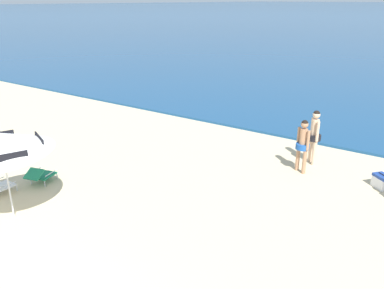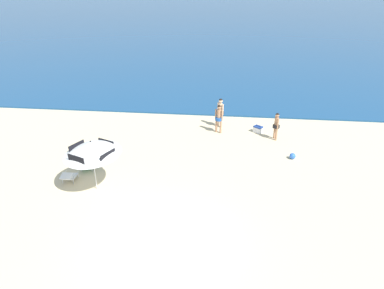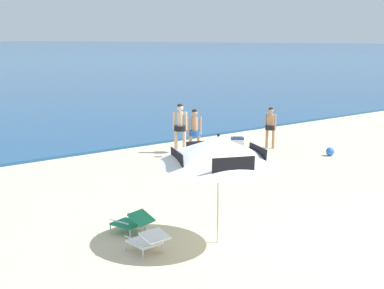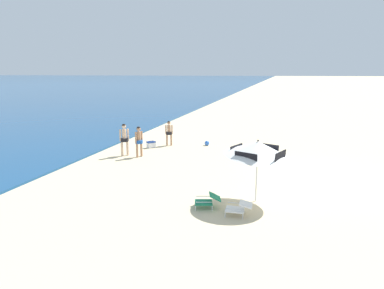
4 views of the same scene
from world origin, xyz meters
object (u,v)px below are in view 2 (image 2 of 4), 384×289
(lounge_chair_beside_umbrella, at_px, (87,165))
(person_wading_in, at_px, (219,117))
(lounge_chair_under_umbrella, at_px, (69,176))
(beach_umbrella_striped_main, at_px, (91,148))
(person_standing_near_shore, at_px, (220,111))
(person_standing_beside, at_px, (276,124))
(beach_ball, at_px, (293,156))
(cooler_box, at_px, (258,129))

(lounge_chair_beside_umbrella, bearing_deg, person_wading_in, 40.90)
(lounge_chair_under_umbrella, bearing_deg, beach_umbrella_striped_main, -16.92)
(person_standing_near_shore, relative_size, person_wading_in, 1.06)
(person_standing_near_shore, height_order, person_wading_in, person_standing_near_shore)
(person_standing_beside, bearing_deg, person_wading_in, 169.03)
(beach_umbrella_striped_main, height_order, lounge_chair_beside_umbrella, beach_umbrella_striped_main)
(lounge_chair_beside_umbrella, height_order, beach_ball, lounge_chair_beside_umbrella)
(cooler_box, height_order, beach_ball, cooler_box)
(lounge_chair_beside_umbrella, relative_size, person_standing_near_shore, 0.55)
(beach_ball, bearing_deg, cooler_box, 115.38)
(lounge_chair_under_umbrella, distance_m, beach_ball, 10.78)
(person_wading_in, height_order, cooler_box, person_wading_in)
(person_standing_near_shore, bearing_deg, lounge_chair_under_umbrella, -131.64)
(person_standing_beside, bearing_deg, person_standing_near_shore, 154.34)
(person_standing_near_shore, distance_m, cooler_box, 2.52)
(lounge_chair_under_umbrella, distance_m, person_standing_near_shore, 9.71)
(beach_umbrella_striped_main, bearing_deg, person_standing_beside, 36.84)
(lounge_chair_under_umbrella, height_order, person_wading_in, person_wading_in)
(person_standing_beside, height_order, beach_ball, person_standing_beside)
(person_wading_in, bearing_deg, beach_ball, -37.57)
(lounge_chair_under_umbrella, xyz_separation_m, person_standing_near_shore, (6.43, 7.23, 0.77))
(lounge_chair_under_umbrella, bearing_deg, person_wading_in, 44.78)
(cooler_box, bearing_deg, beach_umbrella_striped_main, -136.11)
(person_standing_near_shore, bearing_deg, beach_umbrella_striped_main, -123.11)
(beach_umbrella_striped_main, xyz_separation_m, person_wading_in, (4.95, 6.77, -0.97))
(person_wading_in, bearing_deg, cooler_box, 5.93)
(lounge_chair_under_umbrella, relative_size, person_standing_beside, 0.55)
(person_standing_near_shore, height_order, cooler_box, person_standing_near_shore)
(cooler_box, bearing_deg, beach_ball, -64.62)
(beach_umbrella_striped_main, height_order, person_standing_near_shore, beach_umbrella_striped_main)
(person_standing_beside, height_order, cooler_box, person_standing_beside)
(person_wading_in, relative_size, beach_ball, 5.54)
(person_wading_in, xyz_separation_m, cooler_box, (2.34, 0.24, -0.78))
(beach_umbrella_striped_main, distance_m, person_standing_near_shore, 9.20)
(lounge_chair_beside_umbrella, height_order, person_wading_in, person_wading_in)
(person_standing_near_shore, bearing_deg, beach_ball, -45.48)
(beach_ball, bearing_deg, lounge_chair_under_umbrella, -161.85)
(person_standing_near_shore, bearing_deg, person_standing_beside, -25.66)
(lounge_chair_under_umbrella, height_order, lounge_chair_beside_umbrella, lounge_chair_beside_umbrella)
(beach_umbrella_striped_main, relative_size, lounge_chair_beside_umbrella, 3.26)
(lounge_chair_beside_umbrella, bearing_deg, beach_umbrella_striped_main, -55.67)
(lounge_chair_under_umbrella, height_order, person_standing_beside, person_standing_beside)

